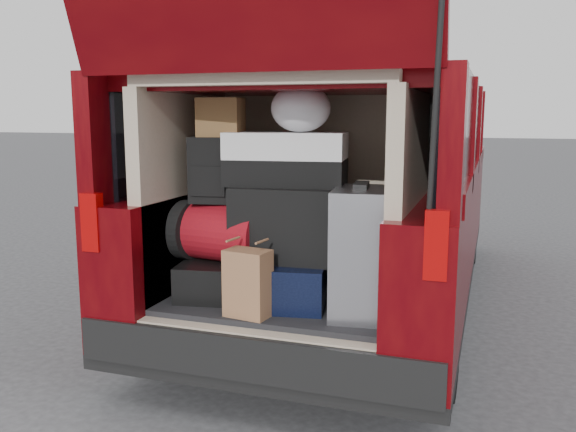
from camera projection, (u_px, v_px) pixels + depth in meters
name	position (u px, v px, depth m)	size (l,w,h in m)	color
ground	(273.00, 405.00, 3.32)	(80.00, 80.00, 0.00)	#333336
minivan	(352.00, 196.00, 4.90)	(1.90, 5.35, 2.77)	black
load_floor	(289.00, 339.00, 3.53)	(1.24, 1.05, 0.55)	black
black_hardshell	(217.00, 277.00, 3.47)	(0.36, 0.50, 0.20)	black
navy_hardshell	(287.00, 281.00, 3.33)	(0.44, 0.53, 0.23)	black
silver_roller	(360.00, 252.00, 3.09)	(0.27, 0.43, 0.65)	white
kraft_bag	(248.00, 283.00, 3.07)	(0.22, 0.14, 0.34)	#9C6A46
red_duffel	(223.00, 232.00, 3.41)	(0.50, 0.33, 0.33)	maroon
black_soft_case	(286.00, 223.00, 3.29)	(0.55, 0.33, 0.40)	black
backpack	(213.00, 170.00, 3.37)	(0.25, 0.15, 0.36)	black
twotone_duffel	(286.00, 159.00, 3.30)	(0.64, 0.33, 0.29)	white
grocery_sack_lower	(221.00, 117.00, 3.35)	(0.23, 0.19, 0.21)	brown
plastic_bag_center	(301.00, 108.00, 3.21)	(0.32, 0.30, 0.25)	silver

